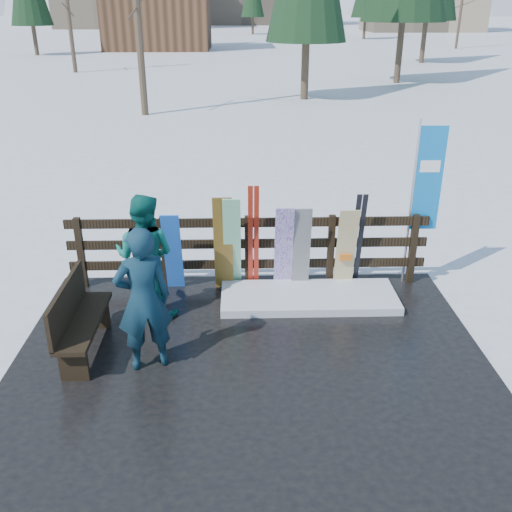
{
  "coord_description": "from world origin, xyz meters",
  "views": [
    {
      "loc": [
        -0.11,
        -5.98,
        4.2
      ],
      "look_at": [
        0.09,
        1.0,
        1.1
      ],
      "focal_mm": 40.0,
      "sensor_mm": 36.0,
      "label": 1
    }
  ],
  "objects_px": {
    "snowboard_2": "(223,244)",
    "snowboard_4": "(302,249)",
    "bench": "(77,317)",
    "person_back": "(145,256)",
    "snowboard_5": "(346,249)",
    "person_front": "(143,300)",
    "snowboard_1": "(232,244)",
    "rental_flag": "(424,185)",
    "snowboard_3": "(284,249)",
    "snowboard_0": "(173,252)"
  },
  "relations": [
    {
      "from": "snowboard_2",
      "to": "snowboard_4",
      "type": "distance_m",
      "value": 1.2
    },
    {
      "from": "bench",
      "to": "person_back",
      "type": "distance_m",
      "value": 1.29
    },
    {
      "from": "snowboard_5",
      "to": "person_front",
      "type": "xyz_separation_m",
      "value": [
        -2.77,
        -1.98,
        0.24
      ]
    },
    {
      "from": "bench",
      "to": "snowboard_1",
      "type": "relative_size",
      "value": 0.92
    },
    {
      "from": "snowboard_5",
      "to": "rental_flag",
      "type": "height_order",
      "value": "rental_flag"
    },
    {
      "from": "person_front",
      "to": "bench",
      "type": "bearing_deg",
      "value": -36.91
    },
    {
      "from": "snowboard_5",
      "to": "snowboard_2",
      "type": "bearing_deg",
      "value": 180.0
    },
    {
      "from": "person_front",
      "to": "snowboard_2",
      "type": "bearing_deg",
      "value": -132.11
    },
    {
      "from": "bench",
      "to": "person_front",
      "type": "distance_m",
      "value": 1.04
    },
    {
      "from": "bench",
      "to": "person_back",
      "type": "bearing_deg",
      "value": 53.63
    },
    {
      "from": "snowboard_5",
      "to": "person_front",
      "type": "height_order",
      "value": "person_front"
    },
    {
      "from": "snowboard_3",
      "to": "person_front",
      "type": "relative_size",
      "value": 0.78
    },
    {
      "from": "snowboard_1",
      "to": "snowboard_2",
      "type": "distance_m",
      "value": 0.14
    },
    {
      "from": "snowboard_5",
      "to": "person_front",
      "type": "relative_size",
      "value": 0.75
    },
    {
      "from": "snowboard_0",
      "to": "person_back",
      "type": "height_order",
      "value": "person_back"
    },
    {
      "from": "person_back",
      "to": "person_front",
      "type": "bearing_deg",
      "value": 112.46
    },
    {
      "from": "snowboard_1",
      "to": "person_back",
      "type": "height_order",
      "value": "person_back"
    },
    {
      "from": "snowboard_5",
      "to": "person_back",
      "type": "relative_size",
      "value": 0.77
    },
    {
      "from": "rental_flag",
      "to": "snowboard_1",
      "type": "bearing_deg",
      "value": -174.71
    },
    {
      "from": "snowboard_4",
      "to": "rental_flag",
      "type": "relative_size",
      "value": 0.53
    },
    {
      "from": "snowboard_0",
      "to": "person_back",
      "type": "distance_m",
      "value": 0.79
    },
    {
      "from": "snowboard_2",
      "to": "snowboard_1",
      "type": "bearing_deg",
      "value": 0.0
    },
    {
      "from": "snowboard_3",
      "to": "rental_flag",
      "type": "height_order",
      "value": "rental_flag"
    },
    {
      "from": "bench",
      "to": "snowboard_2",
      "type": "relative_size",
      "value": 0.95
    },
    {
      "from": "snowboard_3",
      "to": "person_back",
      "type": "xyz_separation_m",
      "value": [
        -1.99,
        -0.68,
        0.2
      ]
    },
    {
      "from": "bench",
      "to": "snowboard_3",
      "type": "distance_m",
      "value": 3.2
    },
    {
      "from": "snowboard_4",
      "to": "snowboard_0",
      "type": "bearing_deg",
      "value": 180.0
    },
    {
      "from": "person_back",
      "to": "rental_flag",
      "type": "bearing_deg",
      "value": -152.29
    },
    {
      "from": "bench",
      "to": "snowboard_4",
      "type": "relative_size",
      "value": 1.08
    },
    {
      "from": "snowboard_2",
      "to": "person_front",
      "type": "xyz_separation_m",
      "value": [
        -0.89,
        -1.98,
        0.13
      ]
    },
    {
      "from": "snowboard_0",
      "to": "person_front",
      "type": "height_order",
      "value": "person_front"
    },
    {
      "from": "bench",
      "to": "snowboard_1",
      "type": "xyz_separation_m",
      "value": [
        1.93,
        1.67,
        0.27
      ]
    },
    {
      "from": "snowboard_0",
      "to": "rental_flag",
      "type": "bearing_deg",
      "value": 4.04
    },
    {
      "from": "snowboard_2",
      "to": "rental_flag",
      "type": "relative_size",
      "value": 0.61
    },
    {
      "from": "bench",
      "to": "snowboard_4",
      "type": "xyz_separation_m",
      "value": [
        2.99,
        1.67,
        0.17
      ]
    },
    {
      "from": "bench",
      "to": "snowboard_1",
      "type": "height_order",
      "value": "snowboard_1"
    },
    {
      "from": "snowboard_1",
      "to": "snowboard_5",
      "type": "bearing_deg",
      "value": 0.0
    },
    {
      "from": "snowboard_1",
      "to": "person_front",
      "type": "relative_size",
      "value": 0.88
    },
    {
      "from": "snowboard_2",
      "to": "person_front",
      "type": "height_order",
      "value": "person_front"
    },
    {
      "from": "snowboard_3",
      "to": "rental_flag",
      "type": "distance_m",
      "value": 2.33
    },
    {
      "from": "rental_flag",
      "to": "person_back",
      "type": "relative_size",
      "value": 1.44
    },
    {
      "from": "snowboard_3",
      "to": "snowboard_4",
      "type": "bearing_deg",
      "value": -0.0
    },
    {
      "from": "snowboard_0",
      "to": "rental_flag",
      "type": "xyz_separation_m",
      "value": [
        3.82,
        0.27,
        0.94
      ]
    },
    {
      "from": "snowboard_4",
      "to": "rental_flag",
      "type": "bearing_deg",
      "value": 8.26
    },
    {
      "from": "snowboard_5",
      "to": "rental_flag",
      "type": "xyz_separation_m",
      "value": [
        1.18,
        0.27,
        0.93
      ]
    },
    {
      "from": "snowboard_3",
      "to": "snowboard_4",
      "type": "relative_size",
      "value": 1.04
    },
    {
      "from": "rental_flag",
      "to": "snowboard_2",
      "type": "bearing_deg",
      "value": -174.94
    },
    {
      "from": "snowboard_2",
      "to": "person_front",
      "type": "relative_size",
      "value": 0.86
    },
    {
      "from": "snowboard_1",
      "to": "snowboard_3",
      "type": "xyz_separation_m",
      "value": [
        0.78,
        0.0,
        -0.08
      ]
    },
    {
      "from": "snowboard_4",
      "to": "bench",
      "type": "bearing_deg",
      "value": -150.77
    }
  ]
}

